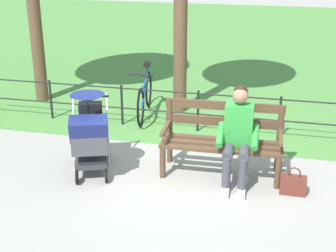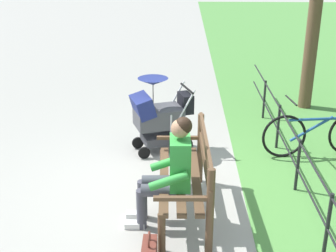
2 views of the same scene
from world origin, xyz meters
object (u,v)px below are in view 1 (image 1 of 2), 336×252
Objects in this scene: park_bench at (222,136)px; handbag at (293,185)px; bicycle at (145,96)px; stroller at (90,133)px; person_on_bench at (238,133)px.

handbag is at bearing 157.09° from park_bench.
stroller is at bearing 87.90° from bicycle.
stroller reaches higher than bicycle.
park_bench is at bearing -45.34° from person_on_bench.
person_on_bench reaches higher than stroller.
park_bench is 2.49m from bicycle.
stroller is at bearing 1.04° from handbag.
handbag is (-0.73, 0.18, -0.55)m from person_on_bench.
bicycle is at bearing -49.55° from park_bench.
stroller is 2.35m from bicycle.
stroller is 3.11× the size of handbag.
park_bench is 1.27× the size of person_on_bench.
bicycle is at bearing -49.08° from person_on_bench.
person_on_bench is (-0.22, 0.22, 0.15)m from park_bench.
bicycle is (1.61, -1.89, -0.16)m from park_bench.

